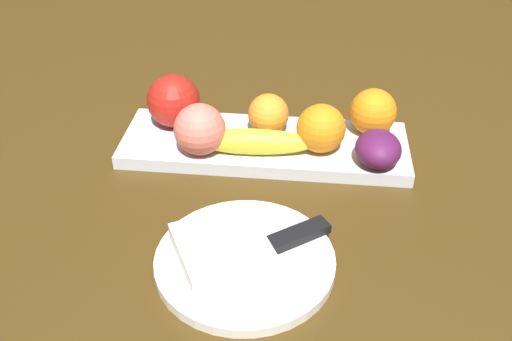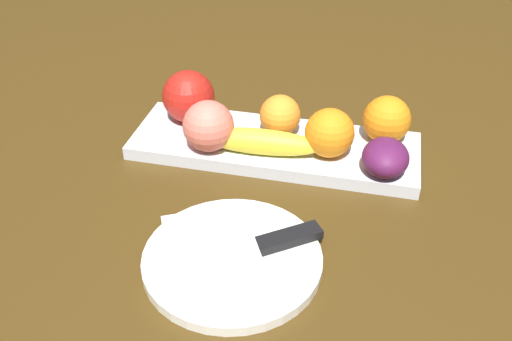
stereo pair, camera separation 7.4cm
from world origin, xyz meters
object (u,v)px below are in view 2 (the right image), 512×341
object	(u,v)px
fruit_tray	(274,146)
orange_center	(387,120)
apple	(188,97)
banana	(260,142)
dinner_plate	(232,260)
grape_bunch	(385,157)
knife	(274,243)
folded_napkin	(210,245)
orange_near_apple	(330,133)
orange_near_banana	(280,115)
peach	(208,126)

from	to	relation	value
fruit_tray	orange_center	distance (m)	0.17
apple	fruit_tray	bearing A→B (deg)	168.03
banana	dinner_plate	bearing A→B (deg)	-88.78
grape_bunch	dinner_plate	world-z (taller)	grape_bunch
banana	grape_bunch	size ratio (longest dim) A/B	2.34
apple	dinner_plate	distance (m)	0.32
apple	knife	size ratio (longest dim) A/B	0.52
apple	banana	bearing A→B (deg)	152.48
orange_center	dinner_plate	bearing A→B (deg)	60.62
banana	orange_center	size ratio (longest dim) A/B	2.54
apple	folded_napkin	xyz separation A→B (m)	(-0.12, 0.28, -0.04)
fruit_tray	banana	xyz separation A→B (m)	(0.01, 0.04, 0.03)
orange_near_apple	orange_near_banana	world-z (taller)	orange_near_apple
banana	folded_napkin	xyz separation A→B (m)	(0.01, 0.21, -0.01)
peach	grape_bunch	xyz separation A→B (m)	(-0.25, 0.00, -0.01)
grape_bunch	orange_center	bearing A→B (deg)	-87.51
folded_napkin	knife	size ratio (longest dim) A/B	0.65
fruit_tray	orange_near_banana	distance (m)	0.05
orange_near_banana	fruit_tray	bearing A→B (deg)	81.67
apple	banana	xyz separation A→B (m)	(-0.13, 0.07, -0.02)
apple	knife	xyz separation A→B (m)	(-0.19, 0.25, -0.04)
fruit_tray	orange_near_apple	bearing A→B (deg)	168.00
grape_bunch	peach	bearing A→B (deg)	-0.54
folded_napkin	knife	bearing A→B (deg)	-159.19
orange_near_banana	knife	xyz separation A→B (m)	(-0.04, 0.24, -0.03)
banana	peach	distance (m)	0.08
apple	orange_near_banana	world-z (taller)	apple
fruit_tray	apple	size ratio (longest dim) A/B	5.25
dinner_plate	folded_napkin	world-z (taller)	folded_napkin
orange_near_apple	orange_center	size ratio (longest dim) A/B	1.01
fruit_tray	orange_near_banana	bearing A→B (deg)	-98.33
orange_center	dinner_plate	distance (m)	0.33
fruit_tray	grape_bunch	bearing A→B (deg)	164.98
fruit_tray	orange_center	size ratio (longest dim) A/B	6.07
dinner_plate	folded_napkin	distance (m)	0.03
apple	grape_bunch	distance (m)	0.32
fruit_tray	knife	distance (m)	0.22
banana	peach	xyz separation A→B (m)	(0.08, 0.00, 0.02)
grape_bunch	dinner_plate	distance (m)	0.26
orange_center	grape_bunch	xyz separation A→B (m)	(-0.00, 0.08, -0.01)
apple	orange_near_banana	distance (m)	0.15
banana	orange_near_banana	world-z (taller)	orange_near_banana
fruit_tray	grape_bunch	world-z (taller)	grape_bunch
fruit_tray	orange_near_apple	distance (m)	0.10
peach	grape_bunch	distance (m)	0.25
dinner_plate	peach	bearing A→B (deg)	-66.31
apple	peach	size ratio (longest dim) A/B	1.09
orange_near_banana	apple	bearing A→B (deg)	-3.02
fruit_tray	orange_near_apple	size ratio (longest dim) A/B	6.04
folded_napkin	fruit_tray	bearing A→B (deg)	-96.19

